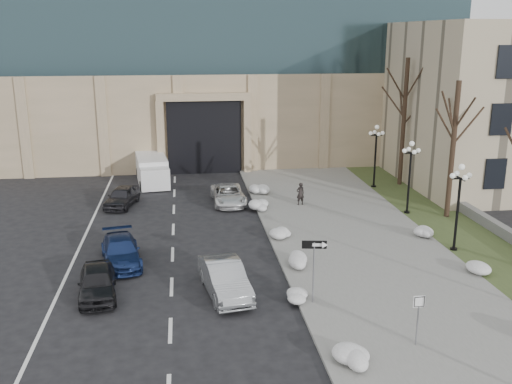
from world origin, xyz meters
TOP-DOWN VIEW (x-y plane):
  - sidewalk at (3.50, 14.00)m, footprint 9.00×40.00m
  - curb at (-1.00, 14.00)m, footprint 0.30×40.00m
  - grass_strip at (10.00, 14.00)m, footprint 4.00×40.00m
  - stone_wall at (12.00, 16.00)m, footprint 0.50×30.00m
  - car_a at (-9.69, 9.46)m, footprint 2.05×4.09m
  - car_b at (-4.14, 8.95)m, footprint 2.30×4.71m
  - car_c at (-9.03, 13.12)m, footprint 2.55×4.70m
  - car_d at (-2.82, 22.86)m, footprint 2.27×4.61m
  - car_e at (-9.91, 23.18)m, footprint 2.46×4.17m
  - pedestrian at (1.88, 21.59)m, footprint 0.62×0.48m
  - box_truck at (-8.19, 29.40)m, footprint 2.89×6.46m
  - one_way_sign at (-0.33, 7.39)m, footprint 1.08×0.36m
  - keep_sign at (2.47, 3.55)m, footprint 0.45×0.06m
  - snow_clump_b at (-0.43, 2.51)m, footprint 1.10×1.60m
  - snow_clump_c at (-0.89, 7.44)m, footprint 1.10×1.60m
  - snow_clump_d at (-0.49, 11.69)m, footprint 1.10×1.60m
  - snow_clump_e at (-0.55, 15.43)m, footprint 1.10×1.60m
  - snow_clump_f at (-0.83, 21.03)m, footprint 1.10×1.60m
  - snow_clump_g at (-0.40, 24.77)m, footprint 1.10×1.60m
  - snow_clump_i at (7.89, 9.09)m, footprint 1.10×1.60m
  - snow_clump_j at (7.60, 14.73)m, footprint 1.10×1.60m
  - lamppost_b at (8.30, 12.50)m, footprint 1.18×1.18m
  - lamppost_c at (8.30, 19.00)m, footprint 1.18×1.18m
  - lamppost_d at (8.30, 25.50)m, footprint 1.18×1.18m
  - tree_mid at (10.50, 18.00)m, footprint 3.20×3.20m
  - tree_far at (10.50, 26.00)m, footprint 3.20×3.20m

SIDE VIEW (x-z plane):
  - grass_strip at x=10.00m, z-range 0.00..0.10m
  - sidewalk at x=3.50m, z-range 0.00..0.12m
  - curb at x=-1.00m, z-range 0.00..0.14m
  - snow_clump_b at x=-0.43m, z-range 0.12..0.48m
  - snow_clump_c at x=-0.89m, z-range 0.12..0.48m
  - snow_clump_d at x=-0.49m, z-range 0.12..0.48m
  - snow_clump_e at x=-0.55m, z-range 0.12..0.48m
  - snow_clump_f at x=-0.83m, z-range 0.12..0.48m
  - snow_clump_g at x=-0.40m, z-range 0.12..0.48m
  - snow_clump_i at x=7.89m, z-range 0.12..0.48m
  - snow_clump_j at x=7.60m, z-range 0.12..0.48m
  - stone_wall at x=12.00m, z-range 0.00..0.70m
  - car_d at x=-2.82m, z-range 0.00..1.26m
  - car_c at x=-9.03m, z-range 0.00..1.29m
  - car_e at x=-9.91m, z-range 0.00..1.33m
  - car_a at x=-9.69m, z-range 0.00..1.34m
  - car_b at x=-4.14m, z-range 0.00..1.49m
  - pedestrian at x=1.88m, z-range 0.12..1.64m
  - box_truck at x=-8.19m, z-range -0.03..1.95m
  - keep_sign at x=2.47m, z-range 0.49..2.58m
  - one_way_sign at x=-0.33m, z-range 0.94..3.84m
  - lamppost_b at x=8.30m, z-range 0.69..5.45m
  - lamppost_c at x=8.30m, z-range 0.69..5.45m
  - lamppost_d at x=8.30m, z-range 0.69..5.45m
  - tree_mid at x=10.50m, z-range 1.25..9.75m
  - tree_far at x=10.50m, z-range 1.40..10.90m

